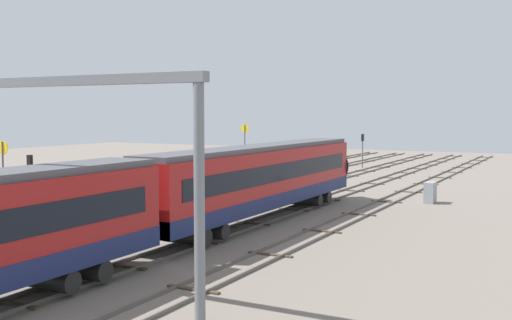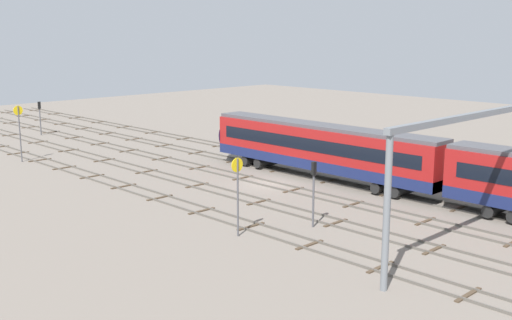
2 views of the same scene
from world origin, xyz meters
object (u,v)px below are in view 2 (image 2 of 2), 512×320
object	(u,v)px
speed_sign_far_trackside	(238,186)
relay_cabinet	(274,142)
signal_light_trackside_departure	(40,113)
signal_light_trackside_approach	(313,185)
speed_sign_near_foreground	(19,126)
overhead_gantry	(499,136)

from	to	relation	value
speed_sign_far_trackside	relay_cabinet	bearing A→B (deg)	-50.11
signal_light_trackside_departure	relay_cabinet	xyz separation A→B (m)	(-27.53, -14.55, -2.01)
speed_sign_far_trackside	relay_cabinet	distance (m)	31.35
speed_sign_far_trackside	signal_light_trackside_approach	xyz separation A→B (m)	(-2.11, -4.93, -0.40)
relay_cabinet	speed_sign_far_trackside	bearing A→B (deg)	129.89
speed_sign_near_foreground	relay_cabinet	xyz separation A→B (m)	(-12.79, -23.66, -2.91)
overhead_gantry	signal_light_trackside_departure	world-z (taller)	overhead_gantry
overhead_gantry	speed_sign_far_trackside	world-z (taller)	overhead_gantry
speed_sign_near_foreground	signal_light_trackside_departure	xyz separation A→B (m)	(14.74, -9.10, -0.89)
signal_light_trackside_approach	relay_cabinet	bearing A→B (deg)	-40.70
speed_sign_far_trackside	signal_light_trackside_approach	bearing A→B (deg)	-113.15
speed_sign_near_foreground	overhead_gantry	bearing A→B (deg)	-166.00
signal_light_trackside_approach	signal_light_trackside_departure	bearing A→B (deg)	-5.17
speed_sign_near_foreground	signal_light_trackside_approach	distance (m)	35.24
signal_light_trackside_departure	speed_sign_far_trackside	bearing A→B (deg)	168.80
speed_sign_far_trackside	signal_light_trackside_departure	world-z (taller)	speed_sign_far_trackside
overhead_gantry	signal_light_trackside_approach	xyz separation A→B (m)	(9.45, 6.46, -3.66)
speed_sign_far_trackside	relay_cabinet	size ratio (longest dim) A/B	3.15
overhead_gantry	speed_sign_far_trackside	size ratio (longest dim) A/B	4.75
signal_light_trackside_approach	relay_cabinet	xyz separation A→B (m)	(22.15, -19.05, -2.13)
overhead_gantry	signal_light_trackside_departure	bearing A→B (deg)	1.90
signal_light_trackside_approach	signal_light_trackside_departure	world-z (taller)	signal_light_trackside_approach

